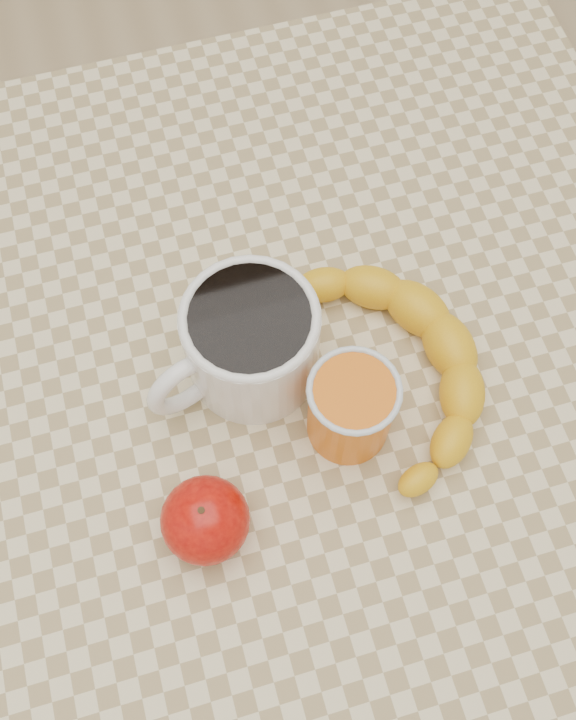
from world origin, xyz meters
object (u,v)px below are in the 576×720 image
object	(u,v)px
banana	(387,365)
apple	(205,520)
table	(288,404)
coffee_mug	(248,342)
orange_juice_glass	(351,408)

from	to	relation	value
banana	apple	bearing A→B (deg)	-162.66
table	coffee_mug	bearing A→B (deg)	160.04
apple	banana	world-z (taller)	apple
table	banana	xyz separation A→B (m)	(0.08, -0.03, 0.11)
table	apple	size ratio (longest dim) A/B	9.10
coffee_mug	orange_juice_glass	xyz separation A→B (m)	(0.07, -0.08, -0.01)
coffee_mug	banana	distance (m)	0.12
table	coffee_mug	size ratio (longest dim) A/B	4.71
apple	banana	size ratio (longest dim) A/B	0.30
table	orange_juice_glass	size ratio (longest dim) A/B	9.21
coffee_mug	apple	xyz separation A→B (m)	(-0.07, -0.13, -0.02)
table	banana	size ratio (longest dim) A/B	2.73
coffee_mug	apple	bearing A→B (deg)	-118.35
coffee_mug	apple	size ratio (longest dim) A/B	1.93
coffee_mug	banana	bearing A→B (deg)	-19.55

